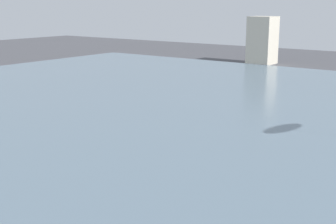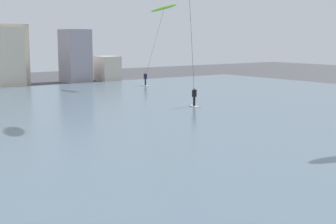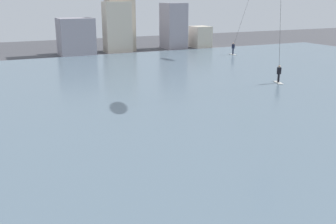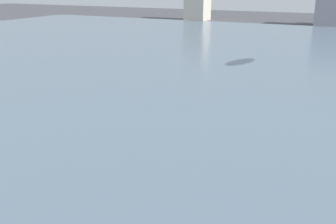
% 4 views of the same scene
% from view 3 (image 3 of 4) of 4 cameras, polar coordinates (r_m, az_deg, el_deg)
% --- Properties ---
extents(water_bay, '(84.00, 52.00, 0.10)m').
position_cam_3_polar(water_bay, '(30.99, -4.80, 1.59)').
color(water_bay, slate).
rests_on(water_bay, ground).
extents(far_shore_buildings, '(41.92, 4.90, 7.47)m').
position_cam_3_polar(far_shore_buildings, '(59.04, -9.21, 11.37)').
color(far_shore_buildings, beige).
rests_on(far_shore_buildings, ground).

